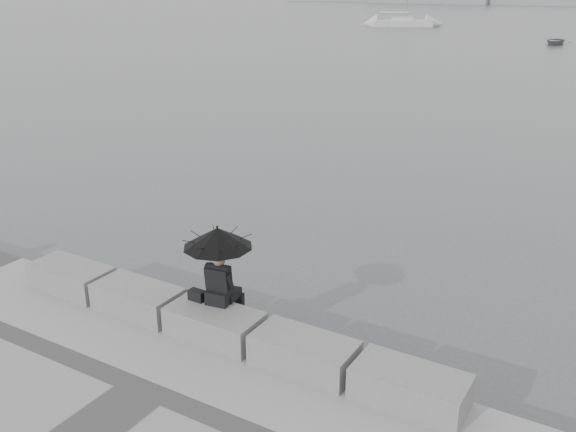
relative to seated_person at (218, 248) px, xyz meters
The scene contains 10 objects.
ground 2.01m from the seated_person, 66.78° to the left, with size 360.00×360.00×0.00m, color #4B4E50.
stone_block_far_left 3.56m from the seated_person, behind, with size 1.60×0.80×0.50m, color slate.
stone_block_left 2.06m from the seated_person, behind, with size 1.60×0.80×0.50m, color slate.
stone_block_centre 1.28m from the seated_person, 73.40° to the right, with size 1.60×0.80×0.50m, color slate.
stone_block_right 2.19m from the seated_person, ahead, with size 1.60×0.80×0.50m, color slate.
stone_block_far_right 3.71m from the seated_person, ahead, with size 1.60×0.80×0.50m, color slate.
seated_person is the anchor object (origin of this frame).
bag 1.00m from the seated_person, 163.38° to the right, with size 0.28×0.16×0.18m, color black.
sailboat_left 79.89m from the seated_person, 109.17° to the left, with size 7.83×5.86×12.90m.
dinghy 60.59m from the seated_person, 94.43° to the left, with size 3.57×1.51×0.60m, color gray.
Camera 1 is at (5.81, -7.81, 6.13)m, focal length 40.00 mm.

